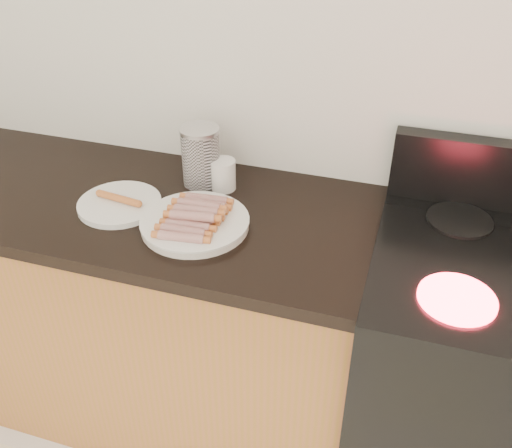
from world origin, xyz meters
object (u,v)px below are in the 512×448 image
(main_plate, at_px, (195,224))
(side_plate, at_px, (120,204))
(stove, at_px, (487,391))
(canister, at_px, (201,156))
(mug, at_px, (223,175))

(main_plate, xyz_separation_m, side_plate, (-0.25, 0.03, -0.00))
(stove, distance_m, main_plate, 0.98)
(side_plate, height_order, canister, canister)
(canister, bearing_deg, stove, -10.52)
(main_plate, distance_m, canister, 0.26)
(main_plate, bearing_deg, canister, 107.14)
(stove, relative_size, side_plate, 3.76)
(main_plate, distance_m, mug, 0.23)
(side_plate, relative_size, mug, 2.56)
(stove, height_order, side_plate, side_plate)
(side_plate, distance_m, canister, 0.28)
(side_plate, xyz_separation_m, canister, (0.18, 0.20, 0.08))
(side_plate, bearing_deg, canister, 48.50)
(mug, bearing_deg, canister, 171.06)
(stove, bearing_deg, main_plate, -176.09)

